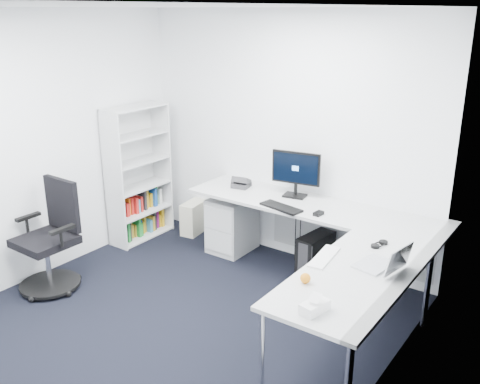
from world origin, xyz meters
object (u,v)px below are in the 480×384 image
Objects in this scene: bookshelf at (139,174)px; laptop at (375,252)px; l_desk at (293,253)px; task_chair at (45,238)px; monitor at (295,174)px.

laptop is (3.21, -0.62, 0.09)m from bookshelf.
laptop reaches higher than l_desk.
task_chair is 3.34× the size of laptop.
task_chair is at bearing -83.01° from bookshelf.
task_chair is (0.18, -1.47, -0.26)m from bookshelf.
laptop is at bearing -28.79° from l_desk.
monitor is (1.90, 0.43, 0.23)m from bookshelf.
task_chair is 3.17m from laptop.
laptop is at bearing -10.93° from bookshelf.
l_desk is 1.29m from laptop.
monitor reaches higher than laptop.
monitor is at bearing 119.88° from l_desk.
laptop is (1.31, -1.05, -0.14)m from monitor.
monitor is at bearing 48.46° from task_chair.
monitor reaches higher than l_desk.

